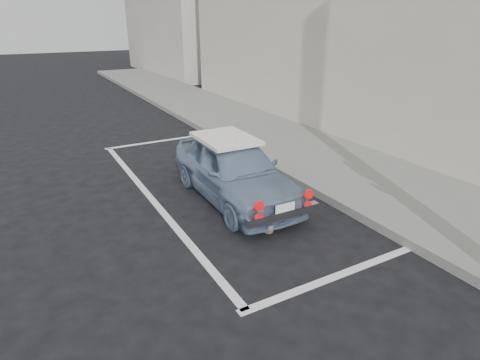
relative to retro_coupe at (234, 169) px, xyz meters
name	(u,v)px	position (x,y,z in m)	size (l,w,h in m)	color
ground	(285,267)	(-0.46, -2.29, -0.57)	(80.00, 80.00, 0.00)	black
sidewalk	(355,173)	(2.74, -0.29, -0.49)	(2.80, 40.00, 0.15)	slate
shop_building	(405,1)	(5.87, 1.71, 2.92)	(3.50, 18.00, 7.00)	#BDB6A6
building_far	(177,1)	(5.89, 17.71, 3.43)	(3.50, 10.00, 8.00)	#B1A8A0
pline_rear	(339,275)	(0.04, -2.79, -0.56)	(3.00, 0.12, 0.01)	silver
pline_front	(162,141)	(0.04, 4.21, -0.56)	(3.00, 0.12, 0.01)	silver
pline_side	(151,198)	(-1.36, 0.71, -0.56)	(0.12, 7.00, 0.01)	silver
retro_coupe	(234,169)	(0.00, 0.00, 0.00)	(1.38, 3.32, 1.12)	#6F86A5
cat	(268,227)	(-0.17, -1.41, -0.46)	(0.26, 0.42, 0.23)	#796A5C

